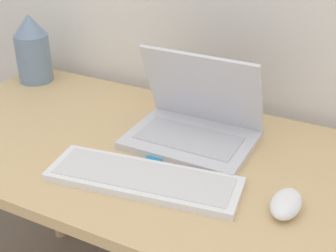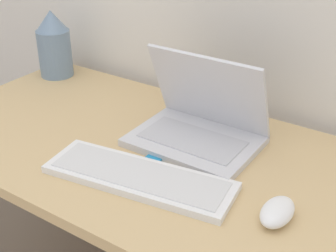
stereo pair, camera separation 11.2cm
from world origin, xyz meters
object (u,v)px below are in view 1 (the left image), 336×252
keyboard (143,179)px  vase (32,49)px  laptop (194,122)px  mouse (286,204)px  mp3_player (158,156)px

keyboard → vase: (-0.63, 0.36, 0.10)m
laptop → mouse: laptop is taller
laptop → keyboard: 0.24m
laptop → mouse: (0.30, -0.19, -0.03)m
mouse → mp3_player: 0.35m
keyboard → mp3_player: keyboard is taller
keyboard → mouse: size_ratio=4.33×
keyboard → mouse: mouse is taller
mouse → mp3_player: size_ratio=1.71×
laptop → mp3_player: laptop is taller
keyboard → mouse: 0.32m
laptop → mp3_player: 0.14m
mp3_player → vase: bearing=157.6°
laptop → vase: laptop is taller
mouse → vase: 1.01m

